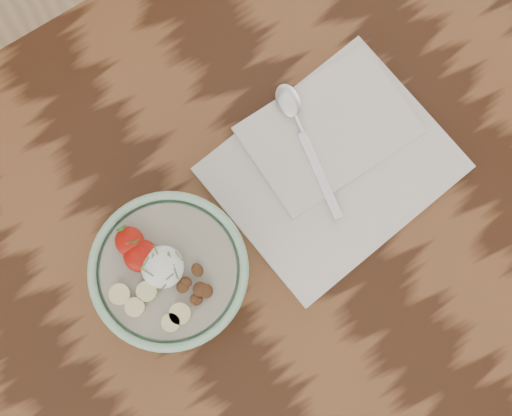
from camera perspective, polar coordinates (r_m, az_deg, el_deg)
The scene contains 4 objects.
table at distance 101.23cm, azimuth -3.91°, elevation -8.52°, with size 160.00×90.00×75.00cm.
breakfast_bowl at distance 86.25cm, azimuth -6.79°, elevation -5.18°, with size 18.59×18.59×12.34cm.
napkin at distance 94.13cm, azimuth 6.10°, elevation 3.82°, with size 31.64×26.77×1.79cm.
spoon at distance 93.71cm, azimuth 3.24°, elevation 7.11°, with size 5.63×19.36×1.01cm.
Camera 1 is at (4.47, -5.68, 166.67)cm, focal length 50.00 mm.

